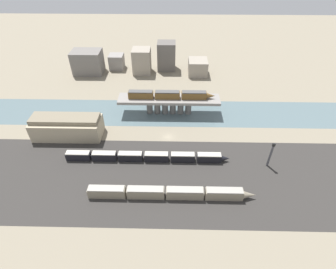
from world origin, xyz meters
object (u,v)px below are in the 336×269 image
Objects in this scene: train_yard_near at (169,193)px; train_yard_mid at (146,157)px; signal_tower at (270,155)px; warehouse_building at (67,127)px; train_on_bridge at (171,95)px.

train_yard_mid is at bearing 117.87° from train_yard_near.
warehouse_building is at bearing 168.48° from signal_tower.
warehouse_building is (-45.25, 32.86, 2.78)m from train_yard_near.
train_yard_near is at bearing -35.99° from warehouse_building.
train_yard_near is 55.99m from warehouse_building.
train_yard_mid is at bearing 177.53° from signal_tower.
train_yard_mid is 5.73× the size of signal_tower.
train_yard_near is 1.95× the size of warehouse_building.
signal_tower reaches higher than train_yard_mid.
train_on_bridge is 0.72× the size of train_yard_near.
signal_tower is (38.36, -35.64, -4.73)m from train_on_bridge.
train_on_bridge reaches higher than warehouse_building.
warehouse_building is (-35.76, 14.92, 3.02)m from train_yard_mid.
warehouse_building is at bearing -157.42° from train_on_bridge.
train_yard_mid is at bearing -105.23° from train_on_bridge.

